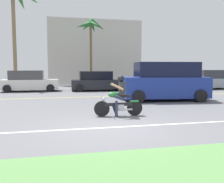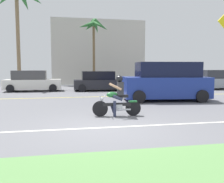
{
  "view_description": "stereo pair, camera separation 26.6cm",
  "coord_description": "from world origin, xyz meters",
  "px_view_note": "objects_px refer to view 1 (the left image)",
  "views": [
    {
      "loc": [
        -1.39,
        -6.77,
        1.7
      ],
      "look_at": [
        0.98,
        3.99,
        0.66
      ],
      "focal_mm": 38.8,
      "sensor_mm": 36.0,
      "label": 1
    },
    {
      "loc": [
        -1.13,
        -6.82,
        1.7
      ],
      "look_at": [
        0.98,
        3.99,
        0.66
      ],
      "focal_mm": 38.8,
      "sensor_mm": 36.0,
      "label": 2
    }
  ],
  "objects_px": {
    "parked_car_2": "(98,81)",
    "palm_tree_0": "(91,28)",
    "motorcyclist": "(119,99)",
    "parked_car_4": "(210,80)",
    "parked_car_3": "(149,79)",
    "suv_nearby": "(165,82)",
    "parked_car_1": "(29,82)"
  },
  "relations": [
    {
      "from": "parked_car_2",
      "to": "parked_car_3",
      "type": "relative_size",
      "value": 1.15
    },
    {
      "from": "parked_car_2",
      "to": "suv_nearby",
      "type": "bearing_deg",
      "value": -68.15
    },
    {
      "from": "parked_car_2",
      "to": "palm_tree_0",
      "type": "bearing_deg",
      "value": 92.71
    },
    {
      "from": "motorcyclist",
      "to": "parked_car_3",
      "type": "bearing_deg",
      "value": 64.32
    },
    {
      "from": "parked_car_3",
      "to": "parked_car_4",
      "type": "relative_size",
      "value": 0.93
    },
    {
      "from": "parked_car_2",
      "to": "palm_tree_0",
      "type": "distance_m",
      "value": 5.44
    },
    {
      "from": "parked_car_1",
      "to": "parked_car_4",
      "type": "xyz_separation_m",
      "value": [
        14.55,
        -1.07,
        0.01
      ]
    },
    {
      "from": "suv_nearby",
      "to": "parked_car_3",
      "type": "xyz_separation_m",
      "value": [
        2.44,
        8.56,
        -0.25
      ]
    },
    {
      "from": "motorcyclist",
      "to": "parked_car_1",
      "type": "height_order",
      "value": "parked_car_1"
    },
    {
      "from": "parked_car_1",
      "to": "parked_car_4",
      "type": "bearing_deg",
      "value": -4.21
    },
    {
      "from": "parked_car_2",
      "to": "parked_car_3",
      "type": "height_order",
      "value": "parked_car_3"
    },
    {
      "from": "parked_car_1",
      "to": "parked_car_4",
      "type": "relative_size",
      "value": 1.04
    },
    {
      "from": "suv_nearby",
      "to": "parked_car_1",
      "type": "xyz_separation_m",
      "value": [
        -7.77,
        7.02,
        -0.26
      ]
    },
    {
      "from": "suv_nearby",
      "to": "palm_tree_0",
      "type": "relative_size",
      "value": 0.77
    },
    {
      "from": "parked_car_3",
      "to": "suv_nearby",
      "type": "bearing_deg",
      "value": -105.88
    },
    {
      "from": "parked_car_1",
      "to": "suv_nearby",
      "type": "bearing_deg",
      "value": -42.09
    },
    {
      "from": "parked_car_1",
      "to": "parked_car_2",
      "type": "distance_m",
      "value": 5.18
    },
    {
      "from": "parked_car_3",
      "to": "parked_car_2",
      "type": "bearing_deg",
      "value": -157.88
    },
    {
      "from": "suv_nearby",
      "to": "parked_car_1",
      "type": "height_order",
      "value": "suv_nearby"
    },
    {
      "from": "parked_car_4",
      "to": "parked_car_3",
      "type": "bearing_deg",
      "value": 148.95
    },
    {
      "from": "palm_tree_0",
      "to": "parked_car_4",
      "type": "bearing_deg",
      "value": -20.56
    },
    {
      "from": "motorcyclist",
      "to": "suv_nearby",
      "type": "relative_size",
      "value": 0.37
    },
    {
      "from": "motorcyclist",
      "to": "parked_car_1",
      "type": "relative_size",
      "value": 0.42
    },
    {
      "from": "suv_nearby",
      "to": "motorcyclist",
      "type": "bearing_deg",
      "value": -132.86
    },
    {
      "from": "motorcyclist",
      "to": "parked_car_4",
      "type": "height_order",
      "value": "parked_car_4"
    },
    {
      "from": "parked_car_3",
      "to": "parked_car_1",
      "type": "bearing_deg",
      "value": -171.37
    },
    {
      "from": "parked_car_2",
      "to": "parked_car_3",
      "type": "xyz_separation_m",
      "value": [
        5.05,
        2.05,
        0.03
      ]
    },
    {
      "from": "suv_nearby",
      "to": "parked_car_1",
      "type": "relative_size",
      "value": 1.15
    },
    {
      "from": "suv_nearby",
      "to": "palm_tree_0",
      "type": "bearing_deg",
      "value": 106.13
    },
    {
      "from": "motorcyclist",
      "to": "suv_nearby",
      "type": "height_order",
      "value": "suv_nearby"
    },
    {
      "from": "motorcyclist",
      "to": "parked_car_1",
      "type": "distance_m",
      "value": 11.59
    },
    {
      "from": "motorcyclist",
      "to": "parked_car_3",
      "type": "xyz_separation_m",
      "value": [
        5.92,
        12.32,
        0.12
      ]
    }
  ]
}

